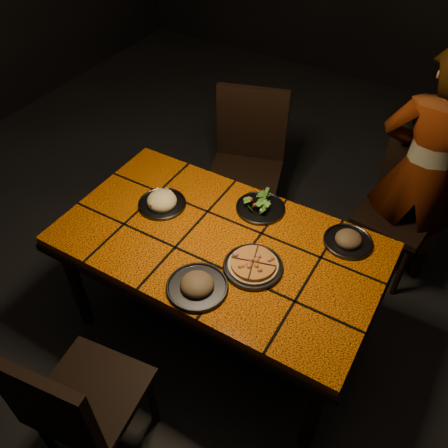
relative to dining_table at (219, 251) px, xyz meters
The scene contains 11 objects.
room_shell 0.83m from the dining_table, ahead, with size 6.04×7.04×3.08m.
dining_table is the anchor object (origin of this frame).
chair_near 0.96m from the dining_table, 97.95° to the right, with size 0.48×0.48×0.96m.
chair_far_left 0.95m from the dining_table, 109.52° to the left, with size 0.58×0.58×1.03m.
chair_far_right 1.27m from the dining_table, 56.99° to the left, with size 0.47×0.47×0.94m.
diner 1.28m from the dining_table, 54.52° to the left, with size 0.56×0.37×1.55m, color brown.
plate_pizza 0.26m from the dining_table, 17.49° to the right, with size 0.29×0.29×0.04m.
plate_pasta 0.42m from the dining_table, 169.93° to the left, with size 0.26×0.26×0.08m.
plate_salad 0.33m from the dining_table, 77.11° to the left, with size 0.26×0.26×0.07m.
plate_mushroom_a 0.33m from the dining_table, 76.98° to the right, with size 0.28×0.28×0.09m.
plate_mushroom_b 0.65m from the dining_table, 29.11° to the left, with size 0.24×0.24×0.08m.
Camera 1 is at (0.85, -1.39, 2.45)m, focal length 38.00 mm.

